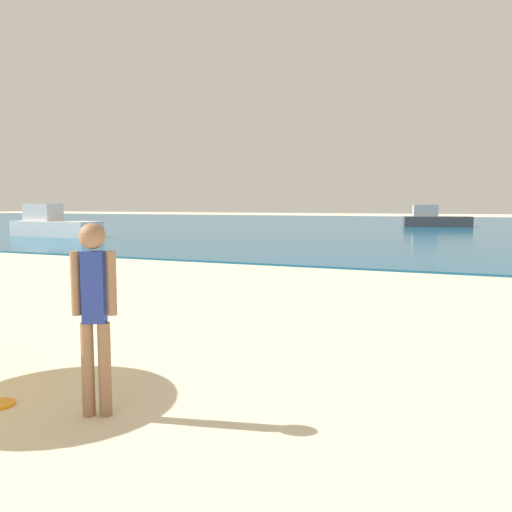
# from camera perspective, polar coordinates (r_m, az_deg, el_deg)

# --- Properties ---
(water) EXTENTS (160.00, 60.00, 0.06)m
(water) POSITION_cam_1_polar(r_m,az_deg,el_deg) (43.38, 19.81, 3.15)
(water) COLOR #14567F
(water) RESTS_ON ground
(person_standing) EXTENTS (0.33, 0.21, 1.55)m
(person_standing) POSITION_cam_1_polar(r_m,az_deg,el_deg) (4.31, -17.31, -5.44)
(person_standing) COLOR #936B4C
(person_standing) RESTS_ON ground
(boat_near) EXTENTS (5.00, 1.85, 1.67)m
(boat_near) POSITION_cam_1_polar(r_m,az_deg,el_deg) (28.53, -21.37, 3.18)
(boat_near) COLOR white
(boat_near) RESTS_ON water
(boat_far) EXTENTS (4.94, 2.49, 1.61)m
(boat_far) POSITION_cam_1_polar(r_m,az_deg,el_deg) (40.15, 18.98, 3.84)
(boat_far) COLOR #4C4C51
(boat_far) RESTS_ON water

